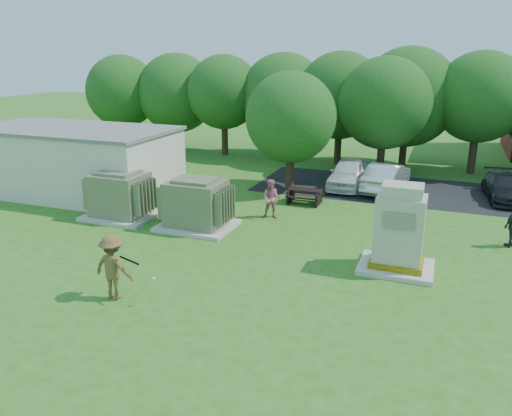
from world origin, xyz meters
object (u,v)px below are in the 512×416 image
at_px(transformer_left, 120,196).
at_px(person_at_picnic, 272,199).
at_px(generator_cabinet, 399,233).
at_px(car_dark, 505,188).
at_px(car_white, 348,173).
at_px(picnic_table, 305,195).
at_px(batter, 113,267).
at_px(transformer_right, 196,205).
at_px(car_silver_a, 386,177).

height_order(transformer_left, person_at_picnic, transformer_left).
height_order(generator_cabinet, person_at_picnic, generator_cabinet).
bearing_deg(car_dark, car_white, 177.12).
height_order(transformer_left, generator_cabinet, generator_cabinet).
xyz_separation_m(picnic_table, batter, (-2.64, -11.24, 0.55)).
distance_m(transformer_left, car_dark, 18.26).
xyz_separation_m(person_at_picnic, car_white, (2.11, 6.34, -0.11)).
height_order(picnic_table, batter, batter).
xyz_separation_m(transformer_right, car_silver_a, (6.57, 8.56, -0.23)).
relative_size(transformer_left, car_dark, 0.72).
height_order(transformer_left, batter, transformer_left).
xyz_separation_m(batter, car_white, (3.98, 14.95, -0.23)).
bearing_deg(car_white, batter, -105.55).
bearing_deg(person_at_picnic, car_white, 58.14).
relative_size(generator_cabinet, batter, 1.50).
relative_size(generator_cabinet, picnic_table, 1.82).
xyz_separation_m(person_at_picnic, car_dark, (9.72, 6.73, -0.25)).
bearing_deg(car_white, person_at_picnic, -109.01).
relative_size(transformer_right, car_white, 0.68).
distance_m(picnic_table, person_at_picnic, 2.77).
xyz_separation_m(batter, car_silver_a, (5.97, 14.91, -0.24)).
relative_size(picnic_table, batter, 0.82).
xyz_separation_m(batter, person_at_picnic, (1.88, 8.61, -0.12)).
xyz_separation_m(car_silver_a, car_dark, (5.62, 0.43, -0.13)).
bearing_deg(transformer_right, picnic_table, 56.53).
xyz_separation_m(transformer_right, generator_cabinet, (8.13, -1.34, 0.31)).
height_order(transformer_right, person_at_picnic, transformer_right).
relative_size(transformer_right, car_dark, 0.72).
relative_size(transformer_right, picnic_table, 1.87).
relative_size(transformer_left, transformer_right, 1.00).
bearing_deg(transformer_left, transformer_right, 0.00).
bearing_deg(generator_cabinet, transformer_right, 170.66).
bearing_deg(picnic_table, car_white, 70.05).
height_order(generator_cabinet, picnic_table, generator_cabinet).
distance_m(car_white, car_silver_a, 1.99).
bearing_deg(transformer_left, person_at_picnic, 20.11).
bearing_deg(transformer_left, car_dark, 29.49).
bearing_deg(generator_cabinet, car_white, 109.65).
bearing_deg(car_white, picnic_table, -110.58).
bearing_deg(batter, generator_cabinet, -143.90).
height_order(generator_cabinet, car_white, generator_cabinet).
bearing_deg(picnic_table, car_silver_a, 47.73).
height_order(person_at_picnic, car_dark, person_at_picnic).
relative_size(car_white, car_silver_a, 0.98).
xyz_separation_m(batter, car_dark, (11.60, 15.34, -0.37)).
relative_size(transformer_right, car_silver_a, 0.67).
xyz_separation_m(generator_cabinet, picnic_table, (-4.90, 6.23, -0.85)).
xyz_separation_m(transformer_right, car_white, (4.58, 8.60, -0.22)).
bearing_deg(car_silver_a, person_at_picnic, 64.43).
bearing_deg(generator_cabinet, batter, -146.35).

